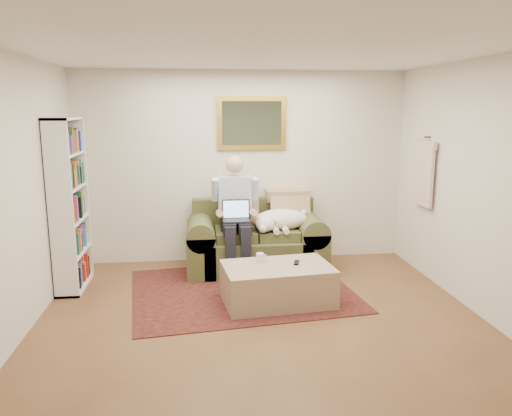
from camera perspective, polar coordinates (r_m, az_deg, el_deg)
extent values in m
cube|color=brown|center=(4.82, 1.17, -14.54)|extent=(4.50, 5.00, 0.01)
cube|color=white|center=(4.36, 1.31, 17.90)|extent=(4.50, 5.00, 0.01)
cube|color=beige|center=(6.86, -1.59, 4.67)|extent=(4.50, 0.01, 2.60)
cube|color=beige|center=(5.21, 26.60, 1.27)|extent=(0.01, 5.00, 2.60)
cube|color=black|center=(5.92, -1.62, -9.37)|extent=(2.72, 2.29, 0.01)
cube|color=#424826|center=(6.58, -0.01, -5.22)|extent=(1.36, 0.87, 0.44)
cube|color=#424826|center=(6.84, -0.37, -0.72)|extent=(1.65, 0.19, 0.45)
cube|color=#424826|center=(6.53, -6.29, -4.95)|extent=(0.36, 0.87, 0.91)
cube|color=#424826|center=(6.68, 6.12, -4.56)|extent=(0.36, 0.87, 0.91)
cube|color=#424826|center=(6.43, -2.34, -3.00)|extent=(0.52, 0.59, 0.13)
cube|color=#424826|center=(6.49, 2.40, -2.87)|extent=(0.52, 0.59, 0.13)
cube|color=black|center=(6.18, -2.22, -1.43)|extent=(0.35, 0.24, 0.02)
cube|color=black|center=(6.28, -2.31, -0.11)|extent=(0.35, 0.07, 0.24)
cube|color=#99BFF2|center=(6.27, -2.30, -0.13)|extent=(0.32, 0.05, 0.21)
cube|color=tan|center=(5.52, 2.45, -8.69)|extent=(1.24, 0.87, 0.42)
cylinder|color=white|center=(5.56, 0.46, -5.69)|extent=(0.08, 0.08, 0.10)
cube|color=black|center=(5.53, 4.66, -6.24)|extent=(0.09, 0.16, 0.02)
cube|color=gold|center=(6.80, -0.49, 9.69)|extent=(0.94, 0.04, 0.72)
cube|color=gray|center=(6.78, -0.48, 9.68)|extent=(0.80, 0.01, 0.58)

